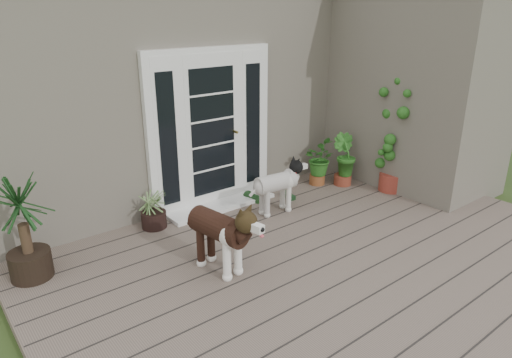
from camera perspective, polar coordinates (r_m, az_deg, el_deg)
deck at (r=5.27m, az=10.18°, el=-10.38°), size 6.20×4.60×0.12m
house_main at (r=8.05m, az=-12.59°, el=11.58°), size 7.40×4.00×3.10m
house_wing at (r=7.63m, az=19.54°, el=10.43°), size 1.60×2.40×3.10m
door_unit at (r=6.27m, az=-5.58°, el=6.19°), size 1.90×0.14×2.15m
door_step at (r=6.45m, az=-4.29°, el=-3.22°), size 1.60×0.40×0.05m
brindle_dog at (r=4.81m, az=-4.63°, el=-7.39°), size 0.52×0.94×0.74m
white_dog at (r=6.15m, az=2.46°, el=-1.46°), size 0.79×0.39×0.63m
spider_plant at (r=5.89m, az=-12.68°, el=-3.39°), size 0.68×0.68×0.56m
yucca at (r=5.13m, az=-26.92°, el=-5.35°), size 0.86×0.86×1.15m
herb_a at (r=7.22m, az=7.68°, el=1.76°), size 0.70×0.70×0.64m
herb_b at (r=7.26m, az=10.81°, el=1.55°), size 0.48×0.48×0.60m
herb_c at (r=7.73m, az=11.89°, el=2.48°), size 0.50×0.50×0.56m
sapling at (r=7.02m, az=17.04°, el=5.81°), size 0.70×0.70×1.88m
clog_left at (r=6.63m, az=-0.36°, el=-2.26°), size 0.21×0.35×0.10m
clog_right at (r=6.73m, az=4.08°, el=-2.04°), size 0.15×0.28×0.08m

